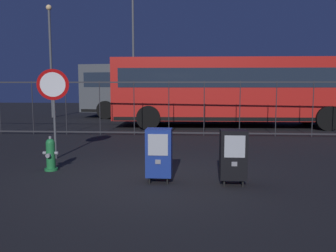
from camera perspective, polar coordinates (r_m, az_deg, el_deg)
ground_plane at (r=7.05m, az=-3.14°, el=-8.39°), size 60.00×60.00×0.00m
fire_hydrant at (r=7.95m, az=-18.59°, el=-4.42°), size 0.33×0.31×0.75m
newspaper_box_primary at (r=6.60m, az=-1.48°, el=-4.33°), size 0.48×0.42×1.02m
newspaper_box_secondary at (r=6.53m, az=10.59°, el=-4.56°), size 0.48×0.42×1.02m
stop_sign at (r=9.08m, az=-18.19°, el=4.87°), size 0.71×0.31×2.23m
fence_barrier at (r=12.80m, az=0.14°, el=2.98°), size 18.03×0.04×2.00m
bus_near at (r=15.85m, az=10.63°, el=6.06°), size 10.56×2.99×3.00m
bus_far at (r=19.64m, az=1.24°, el=6.25°), size 10.75×3.98×3.00m
street_light_near_left at (r=21.35m, az=-18.62°, el=11.33°), size 0.32×0.32×6.34m
street_light_near_right at (r=22.63m, az=-5.71°, el=14.39°), size 0.32×0.32×8.65m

